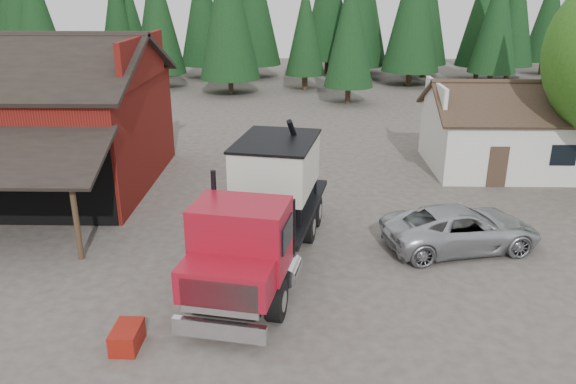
{
  "coord_description": "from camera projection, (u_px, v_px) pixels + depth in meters",
  "views": [
    {
      "loc": [
        2.09,
        -15.54,
        9.1
      ],
      "look_at": [
        1.67,
        4.19,
        1.8
      ],
      "focal_mm": 35.0,
      "sensor_mm": 36.0,
      "label": 1
    }
  ],
  "objects": [
    {
      "name": "near_pine_d",
      "position": [
        228.0,
        6.0,
        47.17
      ],
      "size": [
        5.28,
        5.28,
        13.4
      ],
      "color": "#382619",
      "rests_on": "ground"
    },
    {
      "name": "conifer_backdrop",
      "position": [
        279.0,
        80.0,
        57.16
      ],
      "size": [
        76.0,
        16.0,
        16.0
      ],
      "primitive_type": null,
      "color": "black",
      "rests_on": "ground"
    },
    {
      "name": "equip_box",
      "position": [
        127.0,
        337.0,
        14.92
      ],
      "size": [
        0.72,
        1.11,
        0.6
      ],
      "primitive_type": "cube",
      "rotation": [
        0.0,
        0.0,
        -0.02
      ],
      "color": "maroon",
      "rests_on": "ground"
    },
    {
      "name": "farmhouse",
      "position": [
        509.0,
        137.0,
        29.13
      ],
      "size": [
        8.6,
        6.42,
        4.65
      ],
      "color": "silver",
      "rests_on": "ground"
    },
    {
      "name": "silver_car",
      "position": [
        461.0,
        228.0,
        20.4
      ],
      "size": [
        6.13,
        3.81,
        1.58
      ],
      "primitive_type": "imported",
      "rotation": [
        0.0,
        0.0,
        1.79
      ],
      "color": "#B2B5BA",
      "rests_on": "ground"
    },
    {
      "name": "near_pine_b",
      "position": [
        350.0,
        29.0,
        43.74
      ],
      "size": [
        3.96,
        3.96,
        10.4
      ],
      "color": "#382619",
      "rests_on": "ground"
    },
    {
      "name": "red_barn",
      "position": [
        21.0,
        130.0,
        26.34
      ],
      "size": [
        12.8,
        13.63,
        7.18
      ],
      "color": "maroon",
      "rests_on": "ground"
    },
    {
      "name": "ground",
      "position": [
        233.0,
        291.0,
        17.78
      ],
      "size": [
        120.0,
        120.0,
        0.0
      ],
      "primitive_type": "plane",
      "color": "#483F39",
      "rests_on": "ground"
    },
    {
      "name": "feed_truck",
      "position": [
        265.0,
        205.0,
        18.84
      ],
      "size": [
        4.51,
        10.51,
        4.6
      ],
      "rotation": [
        0.0,
        0.0,
        -0.18
      ],
      "color": "black",
      "rests_on": "ground"
    }
  ]
}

